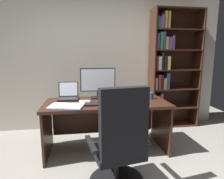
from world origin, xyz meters
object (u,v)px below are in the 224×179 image
keyboard (101,104)px  laptop (68,96)px  open_binder (66,106)px  office_chair (120,147)px  coffee_mug (150,96)px  monitor (98,83)px  computer_mouse (123,102)px  pen (86,101)px  notepad (85,102)px  desk (106,113)px  bookshelf (169,70)px  reading_stand_with_book (123,92)px

keyboard → laptop: bearing=137.1°
open_binder → laptop: bearing=103.7°
office_chair → coffee_mug: bearing=45.4°
monitor → open_binder: monitor is taller
computer_mouse → coffee_mug: 0.54m
computer_mouse → office_chair: bearing=-103.9°
computer_mouse → pen: bearing=161.9°
monitor → pen: 0.39m
open_binder → notepad: (0.24, 0.21, -0.01)m
notepad → pen: 0.02m
notepad → open_binder: bearing=-138.2°
desk → pen: 0.37m
open_binder → notepad: bearing=54.7°
monitor → pen: bearing=-127.1°
bookshelf → computer_mouse: size_ratio=21.69×
open_binder → pen: bearing=52.4°
office_chair → reading_stand_with_book: 1.27m
office_chair → monitor: size_ratio=2.07×
desk → reading_stand_with_book: 0.48m
reading_stand_with_book → coffee_mug: reading_stand_with_book is taller
keyboard → pen: bearing=140.1°
laptop → office_chair: bearing=-62.9°
laptop → pen: (0.26, -0.26, -0.04)m
desk → bookshelf: bookshelf is taller
office_chair → open_binder: office_chair is taller
open_binder → computer_mouse: bearing=16.7°
monitor → laptop: 0.49m
desk → pen: bearing=-165.5°
reading_stand_with_book → monitor: bearing=-171.8°
desk → notepad: size_ratio=8.34×
keyboard → bookshelf: bearing=35.3°
pen → notepad: bearing=180.0°
reading_stand_with_book → open_binder: bearing=-148.7°
laptop → open_binder: size_ratio=0.63×
desk → office_chair: 0.95m
office_chair → monitor: 1.24m
open_binder → notepad: 0.32m
desk → reading_stand_with_book: size_ratio=5.17×
office_chair → reading_stand_with_book: office_chair is taller
monitor → computer_mouse: 0.56m
coffee_mug → desk: bearing=-179.4°
monitor → bookshelf: bearing=22.7°
computer_mouse → reading_stand_with_book: reading_stand_with_book is taller
reading_stand_with_book → pen: (-0.61, -0.31, -0.06)m
bookshelf → monitor: (-1.43, -0.60, -0.14)m
bookshelf → office_chair: bookshelf is taller
bookshelf → laptop: 2.00m
monitor → keyboard: bearing=-90.0°
bookshelf → open_binder: size_ratio=4.56×
desk → keyboard: 0.33m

